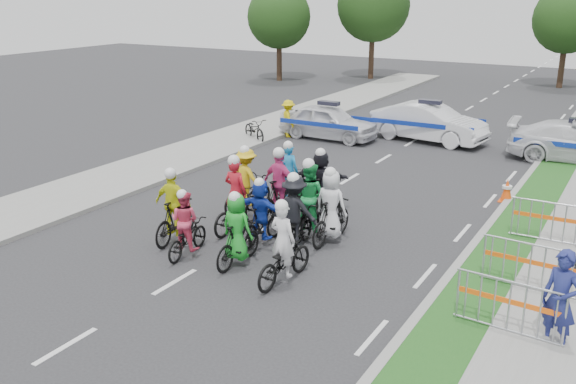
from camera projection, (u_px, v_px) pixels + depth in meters
The scene contains 29 objects.
ground at pixel (175, 282), 13.85m from camera, with size 90.00×90.00×0.00m, color #28282B.
curb_right at pixel (472, 247), 15.53m from camera, with size 0.20×60.00×0.12m, color gray.
grass_strip at pixel (502, 253), 15.20m from camera, with size 1.20×60.00×0.11m, color #194C18.
sidewalk_left at pixel (118, 179), 21.05m from camera, with size 3.00×60.00×0.13m, color gray.
rider_0 at pixel (284, 255), 13.67m from camera, with size 0.81×1.92×1.90m.
rider_1 at pixel (238, 236), 14.50m from camera, with size 0.75×1.71×1.79m.
rider_2 at pixel (186, 230), 15.06m from camera, with size 0.75×1.68×1.66m.
rider_3 at pixel (175, 213), 15.87m from camera, with size 1.01×1.89×1.93m.
rider_4 at pixel (295, 220), 15.31m from camera, with size 1.15×2.00×1.98m.
rider_5 at pixel (261, 216), 15.70m from camera, with size 1.42×1.69×1.72m.
rider_6 at pixel (237, 206), 16.62m from camera, with size 0.73×2.02×2.05m.
rider_7 at pixel (331, 213), 15.81m from camera, with size 0.84×1.88×1.96m.
rider_8 at pixel (310, 207), 16.25m from camera, with size 0.91×2.07×2.06m.
rider_9 at pixel (280, 192), 17.34m from camera, with size 1.09×2.02×2.05m.
rider_10 at pixel (247, 186), 18.03m from camera, with size 1.15×1.97×1.93m.
rider_11 at pixel (321, 186), 17.87m from camera, with size 1.57×1.86×1.89m.
rider_12 at pixel (290, 183), 18.73m from camera, with size 0.68×1.87×1.90m.
police_car_0 at pixel (328, 122), 26.73m from camera, with size 1.67×4.15×1.42m, color silver.
police_car_1 at pixel (429, 123), 26.25m from camera, with size 1.65×4.72×1.56m, color silver.
spectator_0 at pixel (560, 300), 11.06m from camera, with size 0.67×0.44×1.85m, color navy.
marshal_hiviz at pixel (288, 119), 27.01m from camera, with size 1.02×0.58×1.58m, color #D5BC0B.
barrier_0 at pixel (509, 309), 11.52m from camera, with size 2.00×0.50×1.12m, color #A5A8AD, non-canonical shape.
barrier_1 at pixel (530, 269), 13.17m from camera, with size 2.00×0.50×1.12m, color #A5A8AD, non-canonical shape.
barrier_2 at pixel (553, 224), 15.63m from camera, with size 2.00×0.50×1.12m, color #A5A8AD, non-canonical shape.
cone_0 at pixel (507, 191), 18.95m from camera, with size 0.40×0.40×0.70m.
parked_bike at pixel (254, 129), 26.45m from camera, with size 0.62×1.79×0.94m, color black.
tree_0 at pixel (279, 17), 42.33m from camera, with size 4.20×4.20×6.30m.
tree_3 at pixel (373, 5), 43.04m from camera, with size 4.90×4.90×7.35m.
tree_4 at pixel (568, 19), 39.19m from camera, with size 4.20×4.20×6.30m.
Camera 1 is at (8.41, -9.69, 6.09)m, focal length 40.00 mm.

